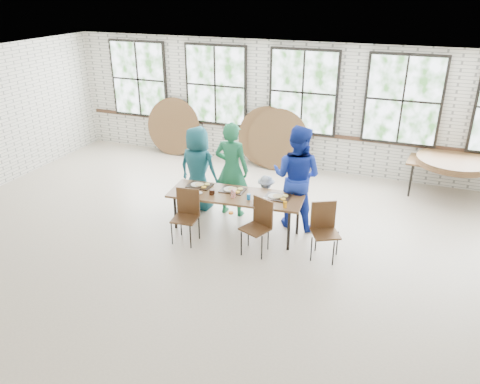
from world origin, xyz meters
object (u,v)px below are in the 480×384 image
(dining_table, at_px, (236,197))
(chair_near_left, at_px, (187,211))
(storage_table, at_px, (453,167))
(chair_near_right, at_px, (259,221))

(dining_table, height_order, chair_near_left, chair_near_left)
(dining_table, height_order, storage_table, same)
(dining_table, relative_size, storage_table, 1.32)
(chair_near_left, xyz_separation_m, storage_table, (4.36, 3.61, 0.13))
(chair_near_left, height_order, storage_table, chair_near_left)
(chair_near_left, bearing_deg, dining_table, 33.90)
(dining_table, bearing_deg, chair_near_left, -144.83)
(chair_near_left, distance_m, chair_near_right, 1.31)
(chair_near_left, distance_m, storage_table, 5.67)
(dining_table, relative_size, chair_near_right, 2.59)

